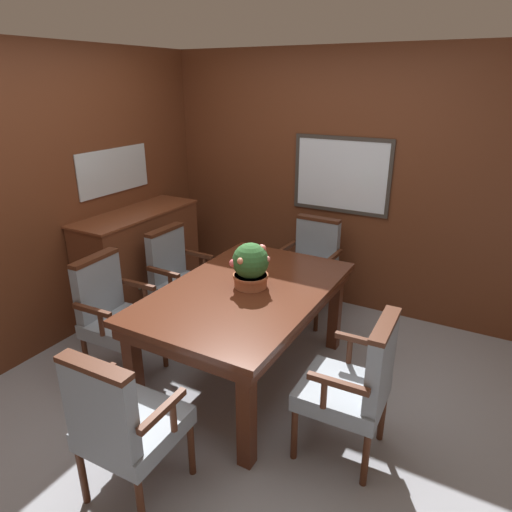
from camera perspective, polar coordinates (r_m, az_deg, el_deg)
ground_plane at (r=3.56m, az=-3.81°, el=-16.27°), size 14.00×14.00×0.00m
wall_back at (r=4.55m, az=8.51°, el=9.14°), size 7.20×0.08×2.45m
wall_left at (r=4.11m, az=-24.29°, el=6.16°), size 0.08×7.20×2.45m
dining_table at (r=3.33m, az=-1.27°, el=-5.58°), size 1.08×1.68×0.76m
chair_head_far at (r=4.37m, az=6.90°, el=-1.00°), size 0.53×0.51×0.95m
chair_right_near at (r=2.81m, az=12.34°, el=-15.17°), size 0.51×0.53×0.95m
chair_head_near at (r=2.59m, az=-16.28°, el=-19.24°), size 0.52×0.51×0.95m
chair_left_near at (r=3.64m, az=-17.34°, el=-6.68°), size 0.52×0.53×0.95m
chair_left_far at (r=4.14m, az=-9.61°, el=-2.51°), size 0.51×0.52×0.95m
potted_plant at (r=3.26m, az=-0.69°, el=-1.20°), size 0.27×0.27×0.33m
sideboard_cabinet at (r=4.56m, az=-14.19°, el=-0.76°), size 0.48×1.29×1.01m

